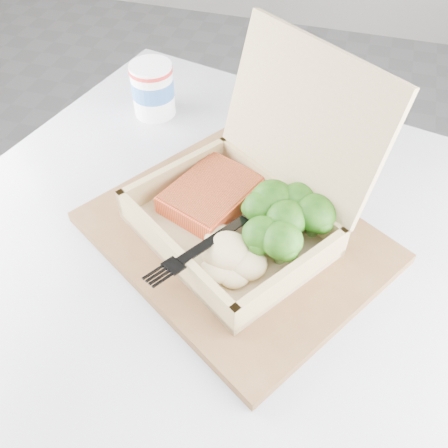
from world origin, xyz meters
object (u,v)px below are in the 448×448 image
(takeout_container, at_px, (253,191))
(paper_cup, at_px, (153,88))
(cafe_table, at_px, (219,325))
(serving_tray, at_px, (235,237))

(takeout_container, bearing_deg, paper_cup, 170.05)
(cafe_table, distance_m, paper_cup, 0.41)
(serving_tray, height_order, takeout_container, takeout_container)
(paper_cup, bearing_deg, cafe_table, -53.69)
(serving_tray, bearing_deg, cafe_table, -130.30)
(serving_tray, distance_m, takeout_container, 0.07)
(cafe_table, xyz_separation_m, paper_cup, (-0.20, 0.27, 0.24))
(serving_tray, relative_size, takeout_container, 1.09)
(serving_tray, xyz_separation_m, paper_cup, (-0.22, 0.25, 0.04))
(serving_tray, xyz_separation_m, takeout_container, (0.01, 0.03, 0.06))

